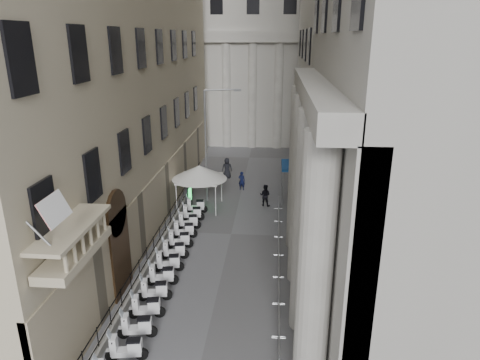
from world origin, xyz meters
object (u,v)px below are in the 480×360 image
object	(u,v)px
pedestrian_b	(265,195)
street_lamp	(210,136)
pedestrian_a	(242,181)
info_kiosk	(188,197)
security_tent	(199,172)

from	to	relation	value
pedestrian_b	street_lamp	bearing A→B (deg)	2.57
street_lamp	pedestrian_a	distance (m)	5.69
street_lamp	info_kiosk	xyz separation A→B (m)	(-1.50, -1.97, -4.36)
info_kiosk	pedestrian_b	bearing A→B (deg)	16.08
security_tent	info_kiosk	world-z (taller)	security_tent
info_kiosk	pedestrian_a	distance (m)	5.93
street_lamp	info_kiosk	bearing A→B (deg)	-144.00
security_tent	pedestrian_a	world-z (taller)	security_tent
security_tent	info_kiosk	size ratio (longest dim) A/B	2.18
info_kiosk	pedestrian_a	size ratio (longest dim) A/B	1.17
street_lamp	info_kiosk	world-z (taller)	street_lamp
pedestrian_a	street_lamp	bearing A→B (deg)	66.36
security_tent	pedestrian_a	bearing A→B (deg)	55.79
street_lamp	pedestrian_a	size ratio (longest dim) A/B	5.42
info_kiosk	pedestrian_a	bearing A→B (deg)	56.32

